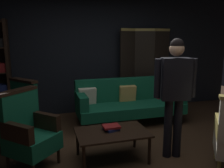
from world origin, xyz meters
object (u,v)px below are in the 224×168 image
at_px(folding_screen, 144,68).
at_px(book_red_leather, 111,126).
at_px(velvet_couch, 129,101).
at_px(standing_figure, 175,88).
at_px(armchair_wing_right, 29,131).
at_px(armchair_wing_left, 17,114).
at_px(coffee_table, 112,135).
at_px(book_navy_cloth, 111,129).

height_order(folding_screen, book_red_leather, folding_screen).
xyz_separation_m(velvet_couch, standing_figure, (0.10, -1.52, 0.57)).
height_order(folding_screen, armchair_wing_right, folding_screen).
xyz_separation_m(armchair_wing_left, standing_figure, (2.19, -1.13, 0.54)).
bearing_deg(coffee_table, standing_figure, -10.12).
distance_m(standing_figure, book_red_leather, 1.04).
relative_size(folding_screen, book_navy_cloth, 10.21).
bearing_deg(armchair_wing_left, standing_figure, -27.37).
relative_size(armchair_wing_right, standing_figure, 0.61).
bearing_deg(folding_screen, standing_figure, -104.02).
xyz_separation_m(book_navy_cloth, book_red_leather, (0.00, 0.00, 0.03)).
distance_m(coffee_table, book_red_leather, 0.12).
bearing_deg(velvet_couch, book_navy_cloth, -120.04).
xyz_separation_m(folding_screen, coffee_table, (-1.44, -2.18, -0.61)).
xyz_separation_m(velvet_couch, book_red_leather, (-0.75, -1.30, 0.02)).
xyz_separation_m(armchair_wing_right, standing_figure, (1.97, -0.32, 0.54)).
relative_size(armchair_wing_left, book_navy_cloth, 5.59).
xyz_separation_m(coffee_table, armchair_wing_left, (-1.33, 0.98, 0.12)).
bearing_deg(folding_screen, velvet_couch, -130.19).
distance_m(folding_screen, book_navy_cloth, 2.62).
xyz_separation_m(armchair_wing_left, book_navy_cloth, (1.33, -0.92, -0.05)).
bearing_deg(book_red_leather, coffee_table, -93.80).
bearing_deg(velvet_couch, coffee_table, -119.07).
bearing_deg(armchair_wing_right, book_red_leather, -5.29).
bearing_deg(armchair_wing_left, book_red_leather, -34.66).
bearing_deg(book_red_leather, folding_screen, 55.76).
bearing_deg(standing_figure, book_navy_cloth, 166.04).
bearing_deg(standing_figure, folding_screen, 75.98).
relative_size(coffee_table, book_red_leather, 4.22).
bearing_deg(armchair_wing_right, velvet_couch, 32.72).
bearing_deg(book_navy_cloth, book_red_leather, 0.00).
distance_m(armchair_wing_left, standing_figure, 2.52).
height_order(armchair_wing_right, standing_figure, standing_figure).
relative_size(coffee_table, book_navy_cloth, 5.37).
xyz_separation_m(coffee_table, armchair_wing_right, (-1.11, 0.16, 0.12)).
height_order(coffee_table, armchair_wing_left, armchair_wing_left).
relative_size(folding_screen, armchair_wing_left, 1.83).
relative_size(velvet_couch, armchair_wing_left, 2.04).
relative_size(folding_screen, book_red_leather, 8.01).
relative_size(coffee_table, armchair_wing_left, 0.96).
xyz_separation_m(folding_screen, armchair_wing_right, (-2.56, -2.01, -0.50)).
relative_size(coffee_table, standing_figure, 0.59).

